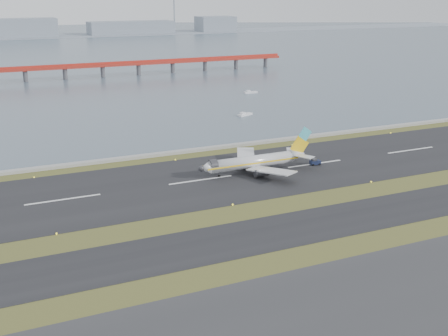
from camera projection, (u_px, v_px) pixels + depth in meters
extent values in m
plane|color=#334518|center=(245.00, 215.00, 140.78)|extent=(1000.00, 1000.00, 0.00)
cube|color=#2D2D2F|center=(392.00, 331.00, 92.94)|extent=(1000.00, 50.00, 0.10)
cube|color=black|center=(268.00, 233.00, 130.33)|extent=(1000.00, 18.00, 0.10)
cube|color=black|center=(201.00, 180.00, 166.84)|extent=(1000.00, 45.00, 0.10)
cube|color=#969590|center=(168.00, 153.00, 192.79)|extent=(1000.00, 2.50, 1.00)
cube|color=#485A67|center=(34.00, 49.00, 540.72)|extent=(1400.00, 800.00, 1.30)
cube|color=#A9281C|center=(102.00, 66.00, 363.70)|extent=(260.00, 5.00, 1.60)
cube|color=#A9281C|center=(102.00, 63.00, 363.24)|extent=(260.00, 0.40, 1.40)
cylinder|color=#4C4C51|center=(103.00, 73.00, 365.06)|extent=(2.80, 2.80, 7.00)
cylinder|color=#4C4C51|center=(236.00, 65.00, 402.61)|extent=(2.80, 2.80, 7.00)
cube|color=gray|center=(19.00, 37.00, 679.83)|extent=(1400.00, 80.00, 1.00)
cube|color=gray|center=(27.00, 28.00, 680.43)|extent=(70.00, 35.00, 22.00)
cube|color=gray|center=(131.00, 28.00, 732.18)|extent=(110.00, 35.00, 16.00)
cube|color=gray|center=(215.00, 24.00, 778.51)|extent=(50.00, 35.00, 20.00)
cylinder|color=gray|center=(174.00, 9.00, 749.01)|extent=(1.80, 1.80, 60.00)
cylinder|color=silver|center=(252.00, 162.00, 172.89)|extent=(28.00, 3.80, 3.80)
cone|color=silver|center=(205.00, 168.00, 166.79)|extent=(3.20, 3.80, 3.80)
cone|color=silver|center=(297.00, 155.00, 179.14)|extent=(5.00, 3.80, 3.80)
cube|color=yellow|center=(255.00, 163.00, 171.23)|extent=(31.00, 0.06, 0.45)
cube|color=yellow|center=(249.00, 160.00, 174.56)|extent=(31.00, 0.06, 0.45)
cube|color=silver|center=(271.00, 171.00, 166.58)|extent=(11.31, 15.89, 1.66)
cube|color=silver|center=(246.00, 156.00, 181.36)|extent=(11.31, 15.89, 1.66)
cylinder|color=#343439|center=(262.00, 173.00, 168.45)|extent=(4.20, 2.10, 2.10)
cylinder|color=#343439|center=(245.00, 162.00, 178.88)|extent=(4.20, 2.10, 2.10)
cube|color=yellow|center=(299.00, 146.00, 178.58)|extent=(6.80, 0.35, 6.85)
cube|color=#48BBCD|center=(305.00, 134.00, 178.21)|extent=(4.85, 0.37, 4.90)
cube|color=silver|center=(304.00, 156.00, 175.80)|extent=(5.64, 6.80, 0.22)
cube|color=silver|center=(292.00, 150.00, 182.41)|extent=(5.64, 6.80, 0.22)
cylinder|color=black|center=(219.00, 176.00, 169.51)|extent=(0.80, 0.28, 0.80)
cylinder|color=black|center=(260.00, 173.00, 171.94)|extent=(1.00, 0.38, 1.00)
cylinder|color=black|center=(252.00, 168.00, 176.81)|extent=(1.00, 0.38, 1.00)
cube|color=#141C38|center=(315.00, 162.00, 181.15)|extent=(3.50, 2.23, 1.24)
cube|color=#343439|center=(314.00, 160.00, 180.78)|extent=(1.62, 1.71, 0.72)
cylinder|color=black|center=(313.00, 165.00, 180.24)|extent=(0.75, 0.39, 0.72)
cylinder|color=black|center=(311.00, 164.00, 181.75)|extent=(0.75, 0.39, 0.72)
cylinder|color=black|center=(319.00, 164.00, 180.90)|extent=(0.75, 0.39, 0.72)
cylinder|color=black|center=(317.00, 163.00, 182.40)|extent=(0.75, 0.39, 0.72)
cube|color=silver|center=(245.00, 115.00, 253.08)|extent=(7.89, 5.00, 0.97)
cube|color=silver|center=(243.00, 113.00, 251.72)|extent=(2.64, 2.40, 0.97)
cube|color=silver|center=(251.00, 92.00, 308.34)|extent=(7.54, 2.60, 0.96)
cube|color=silver|center=(248.00, 91.00, 307.51)|extent=(2.19, 1.78, 0.96)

